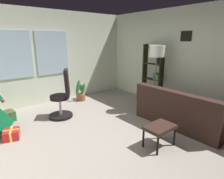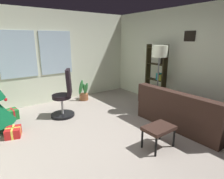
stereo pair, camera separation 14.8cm
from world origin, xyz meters
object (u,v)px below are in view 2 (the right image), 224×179
object	(u,v)px
gift_box_red	(13,132)
floor_lamp	(159,56)
couch	(192,113)
gift_box_green	(13,114)
bookshelf	(156,78)
footstool	(159,129)
office_chair	(64,98)
potted_plant	(84,93)

from	to	relation	value
gift_box_red	floor_lamp	world-z (taller)	floor_lamp
couch	gift_box_green	distance (m)	4.07
bookshelf	floor_lamp	distance (m)	0.94
gift_box_red	floor_lamp	distance (m)	3.60
footstool	office_chair	world-z (taller)	office_chair
bookshelf	floor_lamp	xyz separation A→B (m)	(-0.46, -0.45, 0.69)
gift_box_red	potted_plant	distance (m)	2.47
potted_plant	floor_lamp	bearing A→B (deg)	-60.17
gift_box_green	office_chair	bearing A→B (deg)	-29.05
couch	gift_box_green	bearing A→B (deg)	138.66
office_chair	floor_lamp	world-z (taller)	floor_lamp
gift_box_red	potted_plant	xyz separation A→B (m)	(2.16, 1.19, 0.14)
potted_plant	gift_box_green	bearing A→B (deg)	-173.02
gift_box_green	floor_lamp	world-z (taller)	floor_lamp
gift_box_red	gift_box_green	world-z (taller)	gift_box_green
footstool	office_chair	xyz separation A→B (m)	(-0.75, 2.24, 0.12)
couch	potted_plant	distance (m)	3.12
couch	gift_box_red	bearing A→B (deg)	151.31
footstool	bookshelf	xyz separation A→B (m)	(1.76, 1.62, 0.40)
gift_box_red	bookshelf	xyz separation A→B (m)	(3.72, -0.27, 0.65)
footstool	gift_box_red	bearing A→B (deg)	135.95
couch	potted_plant	xyz separation A→B (m)	(-1.04, 2.94, -0.04)
office_chair	floor_lamp	xyz separation A→B (m)	(2.05, -1.08, 0.97)
bookshelf	couch	bearing A→B (deg)	-109.29
couch	potted_plant	world-z (taller)	couch
potted_plant	couch	bearing A→B (deg)	-70.51
gift_box_red	bookshelf	distance (m)	3.78
footstool	potted_plant	distance (m)	3.09
couch	floor_lamp	xyz separation A→B (m)	(0.06, 1.02, 1.15)
couch	office_chair	world-z (taller)	office_chair
couch	gift_box_red	size ratio (longest dim) A/B	5.30
bookshelf	gift_box_green	bearing A→B (deg)	161.25
couch	gift_box_green	world-z (taller)	couch
gift_box_red	gift_box_green	size ratio (longest dim) A/B	1.15
footstool	bookshelf	world-z (taller)	bookshelf
gift_box_red	office_chair	xyz separation A→B (m)	(1.21, 0.35, 0.37)
gift_box_green	bookshelf	xyz separation A→B (m)	(3.57, -1.21, 0.63)
couch	footstool	world-z (taller)	couch
couch	bookshelf	xyz separation A→B (m)	(0.52, 1.48, 0.46)
couch	gift_box_red	distance (m)	3.65
office_chair	bookshelf	world-z (taller)	bookshelf
gift_box_red	potted_plant	world-z (taller)	potted_plant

